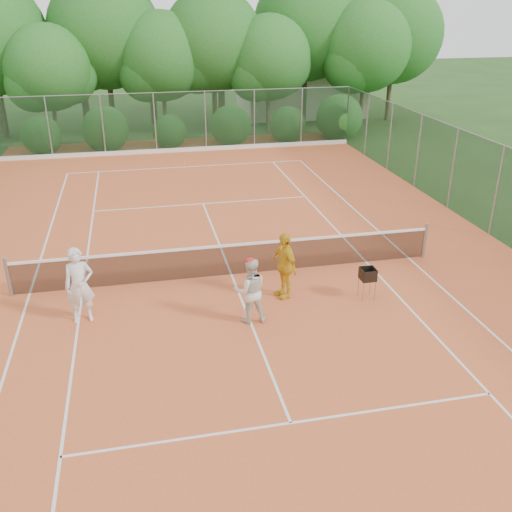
{
  "coord_description": "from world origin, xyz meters",
  "views": [
    {
      "loc": [
        -2.4,
        -14.46,
        7.19
      ],
      "look_at": [
        0.46,
        -1.2,
        1.1
      ],
      "focal_mm": 40.0,
      "sensor_mm": 36.0,
      "label": 1
    }
  ],
  "objects_px": {
    "player_white": "(79,285)",
    "player_yellow": "(284,265)",
    "player_center_grp": "(250,290)",
    "ball_hopper": "(368,275)"
  },
  "relations": [
    {
      "from": "player_yellow",
      "to": "player_center_grp",
      "type": "bearing_deg",
      "value": -63.76
    },
    {
      "from": "player_white",
      "to": "player_yellow",
      "type": "height_order",
      "value": "player_white"
    },
    {
      "from": "player_yellow",
      "to": "player_white",
      "type": "bearing_deg",
      "value": -105.27
    },
    {
      "from": "player_center_grp",
      "to": "ball_hopper",
      "type": "relative_size",
      "value": 1.98
    },
    {
      "from": "player_white",
      "to": "player_yellow",
      "type": "bearing_deg",
      "value": -5.77
    },
    {
      "from": "player_center_grp",
      "to": "player_yellow",
      "type": "relative_size",
      "value": 0.94
    },
    {
      "from": "player_white",
      "to": "ball_hopper",
      "type": "xyz_separation_m",
      "value": [
        7.21,
        -0.38,
        -0.28
      ]
    },
    {
      "from": "player_white",
      "to": "player_yellow",
      "type": "xyz_separation_m",
      "value": [
        5.11,
        0.18,
        -0.06
      ]
    },
    {
      "from": "player_white",
      "to": "ball_hopper",
      "type": "bearing_deg",
      "value": -10.85
    },
    {
      "from": "player_center_grp",
      "to": "player_yellow",
      "type": "bearing_deg",
      "value": 43.55
    }
  ]
}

